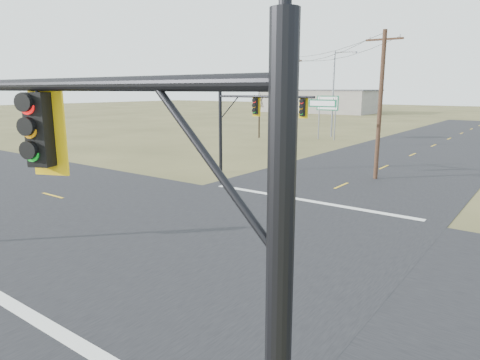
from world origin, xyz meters
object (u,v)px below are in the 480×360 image
at_px(mast_arm_far, 259,113).
at_px(streetlight_c, 335,89).
at_px(bare_tree_b, 276,90).
at_px(highway_sign, 327,108).
at_px(mast_arm_near, 48,167).
at_px(utility_pole_far, 290,101).
at_px(bare_tree_a, 259,100).
at_px(utility_pole_near, 380,104).

height_order(mast_arm_far, streetlight_c, streetlight_c).
height_order(streetlight_c, bare_tree_b, streetlight_c).
bearing_deg(streetlight_c, bare_tree_b, 173.87).
bearing_deg(highway_sign, streetlight_c, 100.38).
height_order(mast_arm_near, bare_tree_b, bare_tree_b).
xyz_separation_m(utility_pole_far, bare_tree_a, (-7.76, 6.04, -0.13)).
distance_m(mast_arm_near, utility_pole_near, 24.88).
xyz_separation_m(utility_pole_far, bare_tree_b, (-13.43, 18.96, 1.02)).
bearing_deg(streetlight_c, utility_pole_far, -64.62).
distance_m(utility_pole_far, bare_tree_b, 23.26).
bearing_deg(mast_arm_far, mast_arm_near, -81.15).
relative_size(mast_arm_far, utility_pole_near, 0.93).
xyz_separation_m(mast_arm_far, bare_tree_a, (-13.53, 20.09, 0.28)).
height_order(mast_arm_far, highway_sign, mast_arm_far).
height_order(bare_tree_a, bare_tree_b, bare_tree_b).
bearing_deg(bare_tree_b, streetlight_c, -27.45).
distance_m(bare_tree_a, bare_tree_b, 14.16).
bearing_deg(highway_sign, utility_pole_near, -56.50).
bearing_deg(highway_sign, utility_pole_far, -88.06).
bearing_deg(utility_pole_far, mast_arm_far, -67.68).
relative_size(bare_tree_a, bare_tree_b, 0.81).
height_order(utility_pole_near, utility_pole_far, utility_pole_near).
distance_m(utility_pole_near, streetlight_c, 25.84).
distance_m(mast_arm_near, highway_sign, 46.55).
distance_m(highway_sign, streetlight_c, 3.88).
distance_m(mast_arm_far, streetlight_c, 27.35).
xyz_separation_m(mast_arm_near, bare_tree_a, (-23.55, 40.44, -0.13)).
height_order(highway_sign, streetlight_c, streetlight_c).
xyz_separation_m(highway_sign, bare_tree_b, (-13.13, 9.70, 2.08)).
height_order(utility_pole_near, bare_tree_a, utility_pole_near).
xyz_separation_m(highway_sign, streetlight_c, (-0.58, 3.18, 2.15)).
relative_size(utility_pole_far, bare_tree_b, 1.26).
height_order(utility_pole_far, bare_tree_b, utility_pole_far).
relative_size(highway_sign, bare_tree_b, 0.71).
height_order(mast_arm_near, utility_pole_near, utility_pole_near).
xyz_separation_m(utility_pole_far, highway_sign, (-0.30, 9.26, -1.06)).
bearing_deg(utility_pole_far, streetlight_c, 94.06).
relative_size(mast_arm_near, bare_tree_a, 1.76).
distance_m(mast_arm_near, mast_arm_far, 22.69).
relative_size(utility_pole_far, highway_sign, 1.78).
height_order(mast_arm_near, utility_pole_far, utility_pole_far).
bearing_deg(mast_arm_far, utility_pole_near, 15.95).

